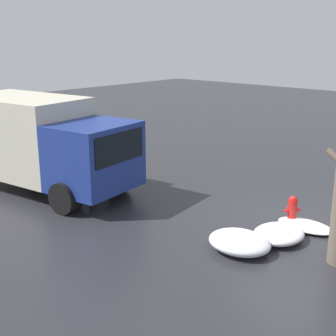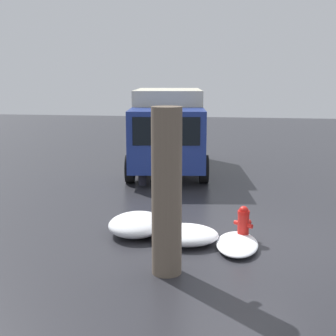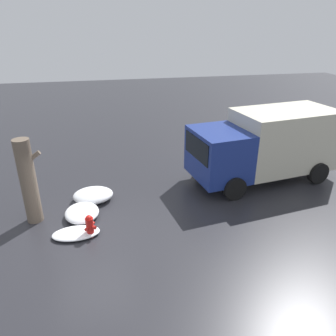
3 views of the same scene
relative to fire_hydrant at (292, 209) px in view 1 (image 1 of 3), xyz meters
The scene contains 7 objects.
ground_plane 0.39m from the fire_hydrant, 144.65° to the left, with size 60.00×60.00×0.00m, color #28282D.
fire_hydrant is the anchor object (origin of this frame).
delivery_truck 7.82m from the fire_hydrant, 20.67° to the left, with size 6.30×3.31×2.90m.
pedestrian 5.64m from the fire_hydrant, 34.01° to the left, with size 0.37×0.37×1.72m.
snow_pile_by_hydrant 1.24m from the fire_hydrant, 103.59° to the left, with size 1.15×1.38×0.34m.
snow_pile_curbside 2.30m from the fire_hydrant, 87.48° to the left, with size 1.48×1.23×0.43m.
snow_pile_by_tree 0.55m from the fire_hydrant, 165.73° to the left, with size 1.47×0.83×0.18m.
Camera 1 is at (-5.25, 10.64, 4.76)m, focal length 50.00 mm.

